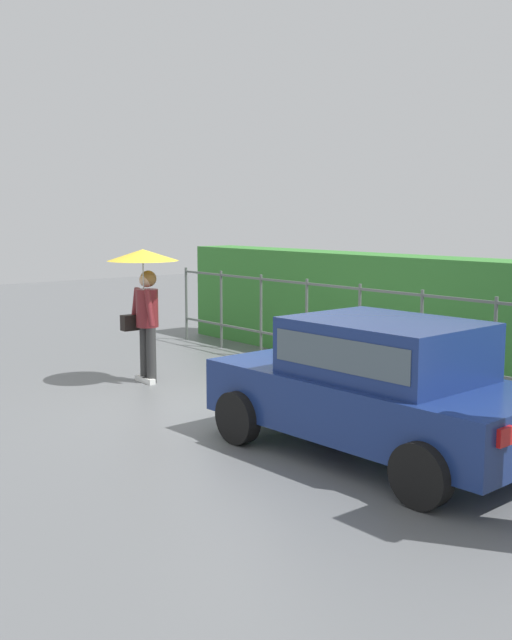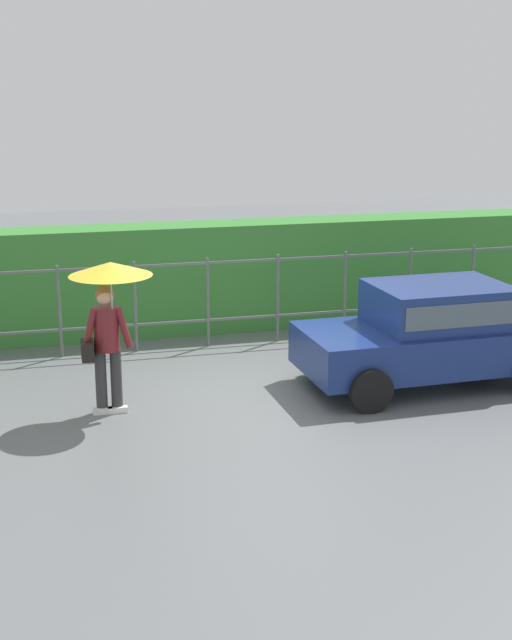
% 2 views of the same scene
% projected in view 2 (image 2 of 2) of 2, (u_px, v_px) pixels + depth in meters
% --- Properties ---
extents(ground_plane, '(40.00, 40.00, 0.00)m').
position_uv_depth(ground_plane, '(272.00, 392.00, 12.53)').
color(ground_plane, slate).
extents(car, '(3.78, 1.96, 1.48)m').
position_uv_depth(car, '(432.00, 330.00, 12.68)').
color(car, navy).
rests_on(car, ground).
extents(pedestrian, '(1.07, 1.07, 2.05)m').
position_uv_depth(pedestrian, '(108.00, 301.00, 11.31)').
color(pedestrian, '#333333').
rests_on(pedestrian, ground).
extents(fence_section, '(10.88, 0.05, 1.50)m').
position_uv_depth(fence_section, '(243.00, 296.00, 14.67)').
color(fence_section, '#59605B').
rests_on(fence_section, ground).
extents(hedge_row, '(11.83, 0.90, 1.90)m').
position_uv_depth(hedge_row, '(229.00, 276.00, 15.66)').
color(hedge_row, '#387F33').
rests_on(hedge_row, ground).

